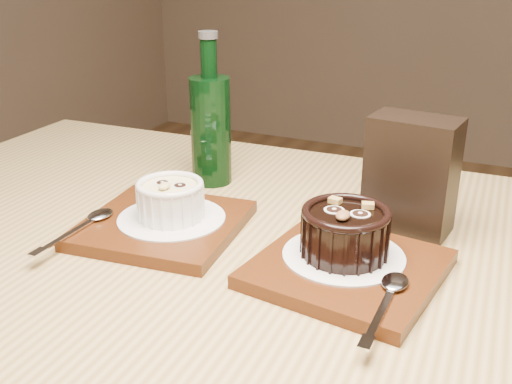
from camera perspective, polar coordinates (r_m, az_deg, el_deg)
table at (r=0.69m, az=0.95°, el=-13.89°), size 1.23×0.84×0.75m
tray_left at (r=0.73m, az=-8.85°, el=-3.11°), size 0.20×0.20×0.01m
doily_left at (r=0.73m, az=-8.04°, el=-2.45°), size 0.13×0.13×0.00m
ramekin_white at (r=0.72m, az=-8.15°, el=-0.58°), size 0.08×0.08×0.05m
spoon_left at (r=0.73m, az=-16.32°, el=-3.08°), size 0.03×0.13×0.01m
tray_right at (r=0.64m, az=8.71°, el=-7.23°), size 0.20×0.20×0.01m
doily_right at (r=0.65m, az=8.34°, el=-5.97°), size 0.13×0.13×0.00m
ramekin_dark at (r=0.63m, az=8.48°, el=-3.59°), size 0.09×0.09×0.06m
spoon_right at (r=0.57m, az=12.32°, el=-9.95°), size 0.03×0.13×0.01m
condiment_stand at (r=0.73m, az=14.56°, el=1.57°), size 0.11×0.07×0.14m
green_bottle at (r=0.86m, az=-4.34°, el=6.24°), size 0.06×0.06×0.22m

